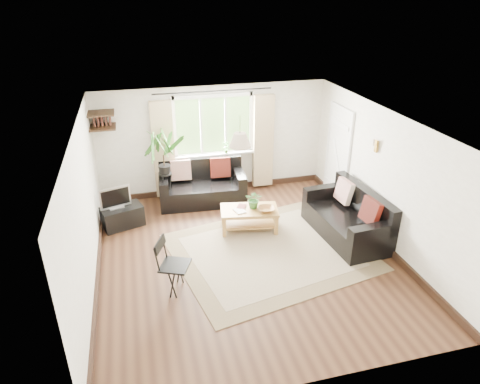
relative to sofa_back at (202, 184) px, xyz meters
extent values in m
plane|color=black|center=(0.37, -2.24, -0.43)|extent=(5.50, 5.50, 0.00)
plane|color=white|center=(0.37, -2.24, 1.97)|extent=(5.50, 5.50, 0.00)
cube|color=beige|center=(0.37, 0.51, 0.77)|extent=(5.00, 0.02, 2.40)
cube|color=beige|center=(0.37, -4.99, 0.77)|extent=(5.00, 0.02, 2.40)
cube|color=beige|center=(-2.13, -2.24, 0.77)|extent=(0.02, 5.50, 2.40)
cube|color=beige|center=(2.87, -2.24, 0.77)|extent=(0.02, 5.50, 2.40)
cube|color=#C2B596|center=(0.81, -2.23, -0.42)|extent=(3.70, 3.34, 0.02)
cube|color=silver|center=(2.84, -0.54, 0.57)|extent=(0.06, 0.96, 2.06)
imported|color=#2E6126|center=(0.77, -1.35, 0.19)|extent=(0.41, 0.39, 0.35)
imported|color=olive|center=(0.96, -1.53, 0.05)|extent=(0.35, 0.35, 0.08)
imported|color=white|center=(0.38, -1.43, 0.02)|extent=(0.23, 0.28, 0.02)
imported|color=#582823|center=(0.48, -1.23, 0.03)|extent=(0.24, 0.27, 0.02)
cube|color=black|center=(-1.69, -0.65, -0.22)|extent=(0.86, 0.64, 0.41)
imported|color=#2D6023|center=(0.62, 0.39, 0.64)|extent=(0.14, 0.10, 0.27)
camera|label=1|loc=(-1.26, -8.26, 3.84)|focal=32.00mm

